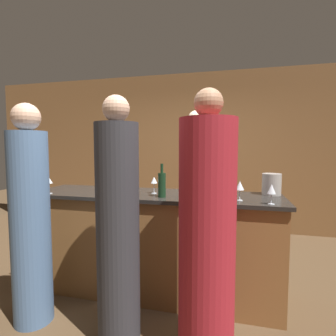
# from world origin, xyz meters

# --- Properties ---
(ground_plane) EXTENTS (14.00, 14.00, 0.00)m
(ground_plane) POSITION_xyz_m (0.00, 0.00, 0.00)
(ground_plane) COLOR #4C3823
(back_wall) EXTENTS (8.00, 0.06, 2.80)m
(back_wall) POSITION_xyz_m (0.00, 2.27, 1.40)
(back_wall) COLOR brown
(back_wall) RESTS_ON ground_plane
(bar_counter) EXTENTS (2.50, 0.67, 1.02)m
(bar_counter) POSITION_xyz_m (0.00, 0.00, 0.51)
(bar_counter) COLOR brown
(bar_counter) RESTS_ON ground_plane
(bartender) EXTENTS (0.31, 0.31, 1.93)m
(bartender) POSITION_xyz_m (0.33, 0.74, 0.91)
(bartender) COLOR silver
(bartender) RESTS_ON ground_plane
(guest_0) EXTENTS (0.32, 0.32, 1.85)m
(guest_0) POSITION_xyz_m (-0.05, -0.72, 0.87)
(guest_0) COLOR #2D2D33
(guest_0) RESTS_ON ground_plane
(guest_1) EXTENTS (0.39, 0.39, 1.87)m
(guest_1) POSITION_xyz_m (0.61, -0.70, 0.86)
(guest_1) COLOR maroon
(guest_1) RESTS_ON ground_plane
(guest_2) EXTENTS (0.31, 0.31, 1.83)m
(guest_2) POSITION_xyz_m (-0.85, -0.68, 0.86)
(guest_2) COLOR #4C6B93
(guest_2) RESTS_ON ground_plane
(wine_bottle_0) EXTENTS (0.07, 0.07, 0.31)m
(wine_bottle_0) POSITION_xyz_m (0.14, -0.17, 1.14)
(wine_bottle_0) COLOR black
(wine_bottle_0) RESTS_ON bar_counter
(ice_bucket) EXTENTS (0.18, 0.18, 0.21)m
(ice_bucket) POSITION_xyz_m (1.14, 0.20, 1.12)
(ice_bucket) COLOR #9E9993
(ice_bucket) RESTS_ON bar_counter
(wine_glass_0) EXTENTS (0.07, 0.07, 0.17)m
(wine_glass_0) POSITION_xyz_m (0.84, -0.16, 1.14)
(wine_glass_0) COLOR silver
(wine_glass_0) RESTS_ON bar_counter
(wine_glass_1) EXTENTS (0.06, 0.06, 0.17)m
(wine_glass_1) POSITION_xyz_m (0.01, -0.00, 1.14)
(wine_glass_1) COLOR silver
(wine_glass_1) RESTS_ON bar_counter
(wine_glass_2) EXTENTS (0.07, 0.07, 0.16)m
(wine_glass_2) POSITION_xyz_m (-1.00, -0.26, 1.14)
(wine_glass_2) COLOR silver
(wine_glass_2) RESTS_ON bar_counter
(wine_glass_3) EXTENTS (0.08, 0.08, 0.15)m
(wine_glass_3) POSITION_xyz_m (-0.44, 0.00, 1.13)
(wine_glass_3) COLOR silver
(wine_glass_3) RESTS_ON bar_counter
(wine_glass_4) EXTENTS (0.08, 0.08, 0.17)m
(wine_glass_4) POSITION_xyz_m (-0.17, -0.05, 1.15)
(wine_glass_4) COLOR silver
(wine_glass_4) RESTS_ON bar_counter
(wine_glass_5) EXTENTS (0.07, 0.07, 0.17)m
(wine_glass_5) POSITION_xyz_m (1.08, -0.25, 1.14)
(wine_glass_5) COLOR silver
(wine_glass_5) RESTS_ON bar_counter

